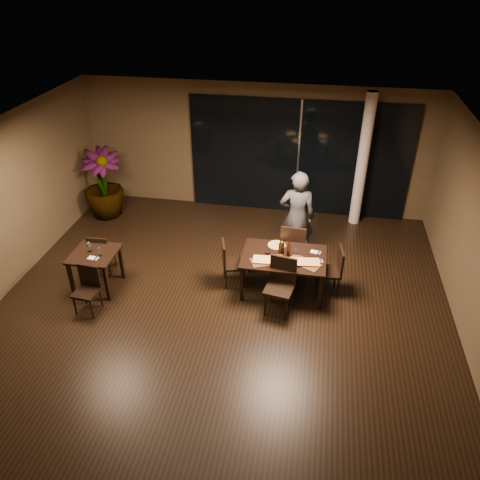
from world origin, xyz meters
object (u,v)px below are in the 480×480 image
object	(u,v)px
main_table	(284,259)
bottle_a	(280,247)
side_table	(95,259)
bottle_b	(289,249)
potted_plant	(103,184)
chair_side_far	(101,252)
chair_main_left	(230,261)
chair_side_near	(88,287)
bottle_c	(283,247)
diner	(297,217)
chair_main_right	(333,268)
chair_main_far	(293,245)
chair_main_near	(281,282)

from	to	relation	value
main_table	bottle_a	world-z (taller)	bottle_a
side_table	bottle_b	distance (m)	3.52
potted_plant	main_table	bearing A→B (deg)	-26.23
side_table	chair_side_far	xyz separation A→B (m)	(-0.10, 0.44, -0.15)
bottle_b	chair_side_far	bearing A→B (deg)	-178.60
chair_main_left	potted_plant	xyz separation A→B (m)	(-3.41, 2.15, 0.30)
chair_side_near	bottle_b	bearing A→B (deg)	23.91
bottle_c	diner	bearing A→B (deg)	80.52
chair_side_far	potted_plant	bearing A→B (deg)	-71.42
chair_main_right	potted_plant	size ratio (longest dim) A/B	0.56
chair_main_left	potted_plant	world-z (taller)	potted_plant
side_table	chair_main_far	bearing A→B (deg)	18.21
main_table	diner	distance (m)	1.15
side_table	bottle_b	xyz separation A→B (m)	(3.47, 0.53, 0.27)
chair_main_right	chair_side_near	size ratio (longest dim) A/B	1.08
chair_main_far	chair_main_right	xyz separation A→B (m)	(0.77, -0.55, -0.07)
bottle_b	chair_main_right	bearing A→B (deg)	5.88
main_table	chair_main_left	world-z (taller)	chair_main_left
potted_plant	bottle_b	world-z (taller)	potted_plant
chair_main_right	bottle_c	world-z (taller)	bottle_c
bottle_a	chair_main_left	bearing A→B (deg)	-177.93
chair_side_far	chair_main_near	bearing A→B (deg)	168.99
chair_main_far	chair_main_near	xyz separation A→B (m)	(-0.12, -1.19, -0.02)
chair_side_far	diner	bearing A→B (deg)	-165.57
chair_main_far	chair_main_right	world-z (taller)	chair_main_far
bottle_a	bottle_b	bearing A→B (deg)	-9.47
potted_plant	bottle_a	bearing A→B (deg)	-26.07
diner	bottle_c	distance (m)	1.04
chair_side_near	chair_main_near	bearing A→B (deg)	15.15
chair_main_left	bottle_c	bearing A→B (deg)	-102.67
chair_main_left	chair_main_right	size ratio (longest dim) A/B	0.99
chair_main_near	chair_side_far	xyz separation A→B (m)	(-3.51, 0.47, -0.09)
chair_main_right	chair_main_near	bearing A→B (deg)	-62.10
chair_main_near	chair_side_near	distance (m)	3.33
diner	chair_main_left	bearing A→B (deg)	39.32
chair_main_near	chair_side_near	bearing A→B (deg)	-159.80
chair_main_far	chair_side_near	bearing A→B (deg)	31.13
main_table	potted_plant	size ratio (longest dim) A/B	0.92
side_table	chair_main_far	size ratio (longest dim) A/B	0.77
side_table	bottle_a	size ratio (longest dim) A/B	2.68
chair_main_far	chair_main_right	bearing A→B (deg)	148.27
potted_plant	chair_main_far	bearing A→B (deg)	-18.44
chair_main_near	chair_main_right	bearing A→B (deg)	45.88
main_table	chair_side_near	size ratio (longest dim) A/B	1.77
chair_main_right	diner	bearing A→B (deg)	-150.46
side_table	diner	distance (m)	3.90
main_table	diner	bearing A→B (deg)	83.03
diner	bottle_b	distance (m)	1.08
chair_side_far	chair_side_near	bearing A→B (deg)	99.03
chair_side_far	bottle_c	xyz separation A→B (m)	(3.47, 0.14, 0.42)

